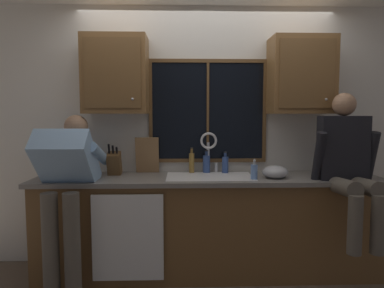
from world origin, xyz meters
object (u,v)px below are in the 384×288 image
Objects in this scene: mixing_bowl at (275,172)px; soap_dispenser at (254,172)px; person_standing at (67,181)px; knife_block at (114,164)px; bottle_green_glass at (192,162)px; bottle_tall_clear at (225,164)px; bottle_amber_small at (206,163)px; cutting_board at (147,155)px; person_sitting_on_counter at (348,160)px.

mixing_bowl is 0.21m from soap_dispenser.
mixing_bowl is (1.80, 0.20, 0.04)m from person_standing.
knife_block is 1.27× the size of bottle_green_glass.
person_standing reaches higher than bottle_tall_clear.
soap_dispenser is 0.40m from bottle_tall_clear.
bottle_green_glass is (-0.75, 0.29, 0.05)m from mixing_bowl.
bottle_amber_small reaches higher than soap_dispenser.
bottle_green_glass reaches higher than mixing_bowl.
cutting_board reaches higher than bottle_green_glass.
person_sitting_on_counter is at bearing -24.89° from bottle_tall_clear.
person_standing is 2.38m from person_sitting_on_counter.
cutting_board is 1.42× the size of bottle_green_glass.
person_sitting_on_counter is at bearing -22.37° from bottle_amber_small.
bottle_green_glass is at bearing -0.29° from cutting_board.
cutting_board reaches higher than soap_dispenser.
bottle_green_glass is (-0.54, 0.36, 0.03)m from soap_dispenser.
mixing_bowl is 0.50m from bottle_tall_clear.
knife_block is at bearing -171.29° from bottle_green_glass.
mixing_bowl is (1.48, -0.18, -0.06)m from knife_block.
bottle_amber_small is at bearing 137.95° from soap_dispenser.
bottle_green_glass is 1.12× the size of bottle_amber_small.
knife_block is at bearing 169.83° from person_sitting_on_counter.
cutting_board is 0.44m from bottle_green_glass.
soap_dispenser is 0.86× the size of bottle_tall_clear.
bottle_amber_small is (-0.19, 0.03, 0.01)m from bottle_tall_clear.
soap_dispenser is (1.28, -0.25, -0.04)m from knife_block.
person_sitting_on_counter is at bearing -8.94° from soap_dispenser.
soap_dispenser is (0.98, -0.36, -0.11)m from cutting_board.
knife_block is 0.88m from bottle_amber_small.
knife_block reaches higher than bottle_amber_small.
mixing_bowl is 0.92× the size of bottle_green_glass.
person_sitting_on_counter is 0.79m from soap_dispenser.
mixing_bowl is (1.18, -0.30, -0.12)m from cutting_board.
soap_dispenser is 0.81× the size of bottle_amber_small.
person_standing is 0.81m from cutting_board.
cutting_board is 1.59× the size of bottle_amber_small.
cutting_board is at bearing 38.63° from person_standing.
person_standing is at bearing -141.37° from cutting_board.
cutting_board is 1.23m from mixing_bowl.
soap_dispenser is at bearing -10.91° from knife_block.
cutting_board reaches higher than mixing_bowl.
cutting_board reaches higher than bottle_amber_small.
bottle_tall_clear is at bearing 146.96° from mixing_bowl.
bottle_amber_small is (-0.40, 0.36, 0.02)m from soap_dispenser.
person_sitting_on_counter is 1.82m from cutting_board.
soap_dispenser reaches higher than mixing_bowl.
cutting_board is 1.70× the size of bottle_tall_clear.
bottle_amber_small is at bearing 0.09° from cutting_board.
person_standing is at bearing -130.01° from knife_block.
bottle_amber_small is (1.20, 0.50, 0.08)m from person_standing.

